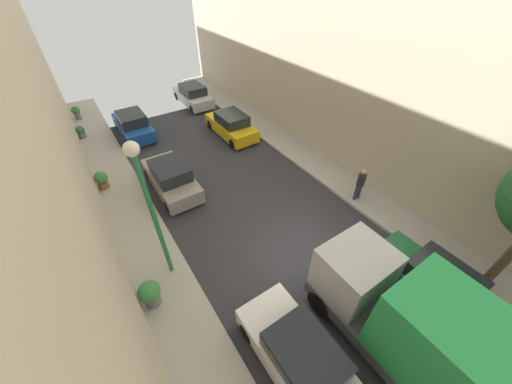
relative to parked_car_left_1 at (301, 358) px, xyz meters
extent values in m
plane|color=#2D2D33|center=(2.70, 3.00, -0.72)|extent=(32.00, 32.00, 0.00)
cube|color=#A8A399|center=(-2.30, 3.00, -0.64)|extent=(2.00, 44.00, 0.15)
cube|color=#A8A399|center=(7.70, 3.00, -0.64)|extent=(2.00, 44.00, 0.15)
cube|color=white|center=(0.00, 0.04, -0.17)|extent=(1.76, 4.20, 0.76)
cube|color=#1E2328|center=(0.00, -0.11, 0.53)|extent=(1.56, 2.10, 0.64)
cylinder|color=black|center=(-0.78, 1.59, -0.40)|extent=(0.22, 0.64, 0.64)
cylinder|color=black|center=(0.78, 1.59, -0.40)|extent=(0.22, 0.64, 0.64)
cube|color=gray|center=(0.00, 10.05, -0.17)|extent=(1.76, 4.20, 0.76)
cube|color=#1E2328|center=(0.00, 9.90, 0.53)|extent=(1.56, 2.10, 0.64)
cylinder|color=black|center=(-0.78, 11.60, -0.40)|extent=(0.22, 0.64, 0.64)
cylinder|color=black|center=(0.78, 11.60, -0.40)|extent=(0.22, 0.64, 0.64)
cylinder|color=black|center=(-0.78, 8.50, -0.40)|extent=(0.22, 0.64, 0.64)
cylinder|color=black|center=(0.78, 8.50, -0.40)|extent=(0.22, 0.64, 0.64)
cube|color=#194799|center=(0.00, 16.96, -0.17)|extent=(1.76, 4.20, 0.76)
cube|color=#1E2328|center=(0.00, 16.81, 0.53)|extent=(1.56, 2.10, 0.64)
cylinder|color=black|center=(-0.78, 18.51, -0.40)|extent=(0.22, 0.64, 0.64)
cylinder|color=black|center=(0.78, 18.51, -0.40)|extent=(0.22, 0.64, 0.64)
cylinder|color=black|center=(-0.78, 15.41, -0.40)|extent=(0.22, 0.64, 0.64)
cylinder|color=black|center=(0.78, 15.41, -0.40)|extent=(0.22, 0.64, 0.64)
cube|color=#1E6638|center=(5.40, -0.75, -0.17)|extent=(1.76, 4.20, 0.76)
cube|color=#1E2328|center=(5.40, -0.90, 0.53)|extent=(1.56, 2.10, 0.64)
cylinder|color=black|center=(4.62, 0.80, -0.40)|extent=(0.22, 0.64, 0.64)
cylinder|color=black|center=(6.18, 0.80, -0.40)|extent=(0.22, 0.64, 0.64)
cylinder|color=black|center=(4.62, -2.30, -0.40)|extent=(0.22, 0.64, 0.64)
cylinder|color=black|center=(6.18, -2.30, -0.40)|extent=(0.22, 0.64, 0.64)
cube|color=gold|center=(5.40, 13.29, -0.17)|extent=(1.76, 4.20, 0.76)
cube|color=#1E2328|center=(5.40, 13.14, 0.53)|extent=(1.56, 2.10, 0.64)
cylinder|color=black|center=(4.62, 14.84, -0.40)|extent=(0.22, 0.64, 0.64)
cylinder|color=black|center=(6.18, 14.84, -0.40)|extent=(0.22, 0.64, 0.64)
cylinder|color=black|center=(4.62, 11.74, -0.40)|extent=(0.22, 0.64, 0.64)
cylinder|color=black|center=(6.18, 11.74, -0.40)|extent=(0.22, 0.64, 0.64)
cube|color=silver|center=(5.40, 19.43, -0.17)|extent=(1.76, 4.20, 0.76)
cube|color=#1E2328|center=(5.40, 19.28, 0.53)|extent=(1.56, 2.10, 0.64)
cylinder|color=black|center=(4.62, 20.98, -0.40)|extent=(0.22, 0.64, 0.64)
cylinder|color=black|center=(6.18, 20.98, -0.40)|extent=(0.22, 0.64, 0.64)
cylinder|color=black|center=(4.62, 17.88, -0.40)|extent=(0.22, 0.64, 0.64)
cylinder|color=black|center=(6.18, 17.88, -0.40)|extent=(0.22, 0.64, 0.64)
cube|color=#4C4C51|center=(2.70, -1.65, 0.01)|extent=(2.20, 6.60, 0.50)
cube|color=#B7B7BC|center=(2.70, 0.75, 1.11)|extent=(2.10, 1.80, 1.70)
cube|color=green|center=(2.70, -2.65, 1.46)|extent=(2.24, 4.20, 2.40)
cylinder|color=black|center=(1.72, 0.95, -0.24)|extent=(0.30, 0.96, 0.96)
cylinder|color=black|center=(3.68, 0.95, -0.24)|extent=(0.30, 0.96, 0.96)
cylinder|color=#2D334C|center=(7.09, 4.10, -0.16)|extent=(0.18, 0.18, 0.82)
cylinder|color=#2D334C|center=(7.31, 4.10, -0.16)|extent=(0.18, 0.18, 0.82)
cylinder|color=#262626|center=(7.20, 4.10, 0.57)|extent=(0.36, 0.36, 0.64)
sphere|color=tan|center=(7.20, 4.10, 1.03)|extent=(0.24, 0.24, 0.24)
cylinder|color=brown|center=(7.41, -1.71, 0.94)|extent=(0.30, 0.30, 3.03)
cylinder|color=brown|center=(-2.97, 11.97, -0.39)|extent=(0.49, 0.49, 0.35)
sphere|color=#38843D|center=(-2.97, 11.97, 0.04)|extent=(0.64, 0.64, 0.64)
cylinder|color=slate|center=(-2.90, 4.32, -0.36)|extent=(0.52, 0.52, 0.42)
sphere|color=#38843D|center=(-2.90, 4.32, 0.14)|extent=(0.74, 0.74, 0.74)
cylinder|color=slate|center=(-3.05, 18.24, -0.40)|extent=(0.43, 0.43, 0.35)
sphere|color=#2D7233|center=(-3.05, 18.24, -0.02)|extent=(0.51, 0.51, 0.51)
cylinder|color=slate|center=(-2.85, 21.35, -0.35)|extent=(0.40, 0.40, 0.44)
sphere|color=#2D7233|center=(-2.85, 21.35, 0.09)|extent=(0.56, 0.56, 0.56)
cylinder|color=#26723F|center=(-1.90, 5.27, 2.01)|extent=(0.16, 0.16, 5.16)
sphere|color=white|center=(-1.90, 5.27, 4.81)|extent=(0.44, 0.44, 0.44)
camera|label=1|loc=(-2.68, -1.72, 8.69)|focal=19.61mm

